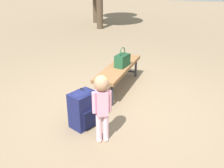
% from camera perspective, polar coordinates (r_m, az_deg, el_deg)
% --- Properties ---
extents(ground_plane, '(40.00, 40.00, 0.00)m').
position_cam_1_polar(ground_plane, '(4.16, 0.64, -5.24)').
color(ground_plane, '#7F6B51').
rests_on(ground_plane, ground).
extents(park_bench, '(1.61, 0.46, 0.45)m').
position_cam_1_polar(park_bench, '(4.68, 1.55, 3.48)').
color(park_bench, brown).
rests_on(park_bench, ground).
extents(handbag, '(0.35, 0.24, 0.37)m').
position_cam_1_polar(handbag, '(4.62, 2.41, 5.60)').
color(handbag, '#1E4C2D').
rests_on(handbag, park_bench).
extents(child_standing, '(0.19, 0.22, 0.92)m').
position_cam_1_polar(child_standing, '(3.07, -2.38, -3.45)').
color(child_standing, '#E5B2C6').
rests_on(child_standing, ground).
extents(backpack_large, '(0.43, 0.40, 0.61)m').
position_cam_1_polar(backpack_large, '(3.54, -6.70, -5.37)').
color(backpack_large, '#191E4C').
rests_on(backpack_large, ground).
extents(backpack_small, '(0.21, 0.19, 0.29)m').
position_cam_1_polar(backpack_small, '(3.94, -2.64, -4.59)').
color(backpack_small, '#1E4C2D').
rests_on(backpack_small, ground).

